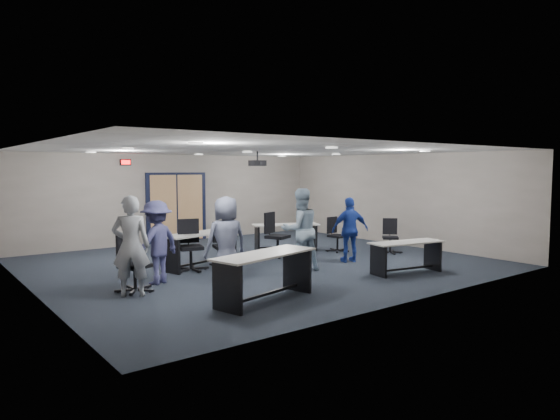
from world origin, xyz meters
TOP-DOWN VIEW (x-y plane):
  - floor at (0.00, 0.00)m, footprint 10.00×10.00m
  - back_wall at (0.00, 4.50)m, footprint 10.00×0.04m
  - front_wall at (0.00, -4.50)m, footprint 10.00×0.04m
  - left_wall at (-5.00, 0.00)m, footprint 0.04×9.00m
  - right_wall at (5.00, 0.00)m, footprint 0.04×9.00m
  - ceiling at (0.00, 0.00)m, footprint 10.00×9.00m
  - double_door at (0.00, 4.46)m, footprint 2.00×0.07m
  - exit_sign at (-1.60, 4.44)m, footprint 0.32×0.07m
  - ceiling_projector at (0.30, 0.50)m, footprint 0.35×0.32m
  - ceiling_can_lights at (0.00, 0.25)m, footprint 6.24×5.74m
  - table_front_left at (-1.95, -2.95)m, footprint 2.14×1.13m
  - table_front_right at (1.83, -2.94)m, footprint 1.77×0.88m
  - table_back_left at (-1.40, 0.37)m, footprint 2.06×1.12m
  - table_back_right at (1.60, 1.02)m, footprint 1.90×1.31m
  - chair_back_a at (-1.78, 0.11)m, footprint 0.88×0.88m
  - chair_back_b at (-0.95, 0.05)m, footprint 0.81×0.81m
  - chair_back_c at (0.82, 0.34)m, footprint 0.94×0.94m
  - chair_back_d at (2.61, 0.00)m, footprint 0.67×0.67m
  - chair_loose_left at (-3.48, -0.98)m, footprint 0.84×0.84m
  - chair_loose_right at (3.55, -1.05)m, footprint 0.82×0.82m
  - person_gray at (-3.64, -1.25)m, footprint 0.78×0.69m
  - person_plaid at (-1.86, -1.54)m, footprint 0.90×0.64m
  - person_lightblue at (0.16, -1.34)m, footprint 1.02×0.87m
  - person_navy at (1.79, -1.28)m, footprint 1.00×0.71m
  - person_back at (-2.88, -0.60)m, footprint 1.21×0.95m

SIDE VIEW (x-z plane):
  - floor at x=0.00m, z-range 0.00..0.00m
  - chair_loose_right at x=3.55m, z-range 0.00..0.93m
  - table_front_right at x=1.83m, z-range 0.13..0.81m
  - chair_back_d at x=2.61m, z-range 0.00..0.94m
  - table_back_right at x=1.60m, z-range 0.00..1.01m
  - chair_back_b at x=-0.95m, z-range 0.00..1.03m
  - chair_loose_left at x=-3.48m, z-range 0.00..1.05m
  - table_back_left at x=-1.40m, z-range 0.08..1.01m
  - table_front_left at x=-1.95m, z-range 0.15..0.98m
  - chair_back_a at x=-1.78m, z-range 0.00..1.14m
  - chair_back_c at x=0.82m, z-range 0.00..1.14m
  - person_navy at x=1.79m, z-range 0.00..1.58m
  - person_back at x=-2.88m, z-range 0.00..1.64m
  - person_plaid at x=-1.86m, z-range 0.00..1.73m
  - person_gray at x=-3.64m, z-range 0.00..1.80m
  - person_lightblue at x=0.16m, z-range 0.00..1.83m
  - double_door at x=0.00m, z-range -0.05..2.15m
  - back_wall at x=0.00m, z-range 0.00..2.70m
  - front_wall at x=0.00m, z-range 0.00..2.70m
  - left_wall at x=-5.00m, z-range 0.00..2.70m
  - right_wall at x=5.00m, z-range 0.00..2.70m
  - ceiling_projector at x=0.30m, z-range 2.22..2.59m
  - exit_sign at x=-1.60m, z-range 2.36..2.54m
  - ceiling_can_lights at x=0.00m, z-range 2.66..2.68m
  - ceiling at x=0.00m, z-range 2.68..2.72m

